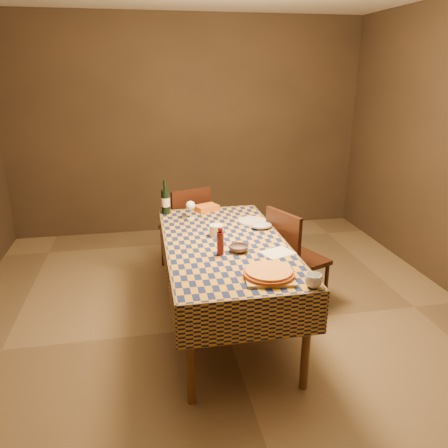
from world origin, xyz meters
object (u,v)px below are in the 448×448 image
object	(u,v)px
bowl	(239,248)
wine_bottle	(166,201)
white_plate	(252,221)
chair_right	(292,254)
cutting_board	(269,276)
dining_table	(225,251)
chair_far	(187,225)
pizza	(269,272)

from	to	relation	value
bowl	wine_bottle	world-z (taller)	wine_bottle
white_plate	chair_right	bearing A→B (deg)	-34.85
cutting_board	chair_right	xyz separation A→B (m)	(0.47, 0.87, -0.26)
chair_right	bowl	bearing A→B (deg)	-143.87
dining_table	chair_far	bearing A→B (deg)	99.07
bowl	wine_bottle	bearing A→B (deg)	115.02
wine_bottle	chair_right	world-z (taller)	wine_bottle
wine_bottle	chair_right	xyz separation A→B (m)	(1.04, -0.60, -0.37)
pizza	chair_right	xyz separation A→B (m)	(0.47, 0.87, -0.28)
pizza	chair_far	size ratio (longest dim) A/B	0.46
dining_table	white_plate	world-z (taller)	white_plate
dining_table	pizza	size ratio (longest dim) A/B	4.32
bowl	chair_far	xyz separation A→B (m)	(-0.25, 1.35, -0.27)
chair_far	white_plate	bearing A→B (deg)	-54.77
bowl	wine_bottle	distance (m)	1.12
cutting_board	wine_bottle	distance (m)	1.58
cutting_board	bowl	size ratio (longest dim) A/B	2.15
wine_bottle	chair_far	xyz separation A→B (m)	(0.23, 0.33, -0.37)
dining_table	wine_bottle	size ratio (longest dim) A/B	5.78
dining_table	chair_far	size ratio (longest dim) A/B	1.98
white_plate	chair_far	xyz separation A→B (m)	(-0.51, 0.72, -0.25)
white_plate	chair_far	distance (m)	0.92
cutting_board	chair_far	world-z (taller)	chair_far
pizza	wine_bottle	distance (m)	1.58
wine_bottle	chair_right	size ratio (longest dim) A/B	0.34
dining_table	bowl	bearing A→B (deg)	-72.96
cutting_board	wine_bottle	bearing A→B (deg)	111.12
cutting_board	white_plate	bearing A→B (deg)	81.27
bowl	chair_far	distance (m)	1.40
cutting_board	chair_far	distance (m)	1.86
bowl	white_plate	xyz separation A→B (m)	(0.26, 0.63, -0.02)
bowl	cutting_board	bearing A→B (deg)	-78.24
dining_table	chair_right	distance (m)	0.69
dining_table	chair_far	distance (m)	1.17
cutting_board	pizza	distance (m)	0.03
white_plate	chair_right	distance (m)	0.45
cutting_board	white_plate	size ratio (longest dim) A/B	1.25
bowl	chair_far	world-z (taller)	chair_far
pizza	chair_right	bearing A→B (deg)	61.49
cutting_board	white_plate	distance (m)	1.10
wine_bottle	white_plate	distance (m)	0.84
wine_bottle	chair_right	distance (m)	1.26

